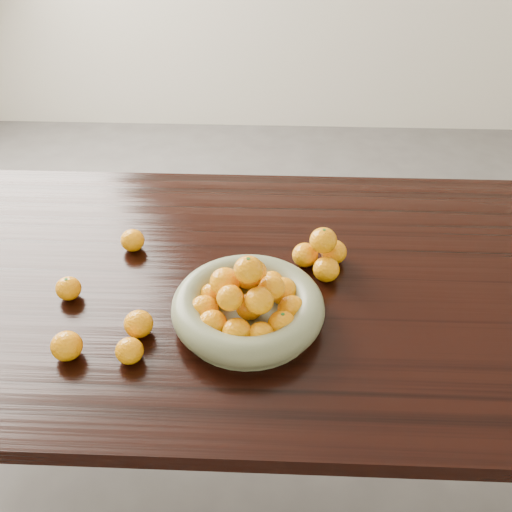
{
  "coord_description": "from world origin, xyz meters",
  "views": [
    {
      "loc": [
        0.08,
        -1.07,
        1.64
      ],
      "look_at": [
        0.04,
        -0.02,
        0.83
      ],
      "focal_mm": 40.0,
      "sensor_mm": 36.0,
      "label": 1
    }
  ],
  "objects_px": {
    "dining_table": "(241,304)",
    "loose_orange_0": "(68,288)",
    "orange_pyramid": "(322,254)",
    "fruit_bowl": "(248,305)"
  },
  "relations": [
    {
      "from": "orange_pyramid",
      "to": "fruit_bowl",
      "type": "bearing_deg",
      "value": -131.93
    },
    {
      "from": "dining_table",
      "to": "loose_orange_0",
      "type": "distance_m",
      "value": 0.42
    },
    {
      "from": "dining_table",
      "to": "orange_pyramid",
      "type": "xyz_separation_m",
      "value": [
        0.2,
        0.04,
        0.13
      ]
    },
    {
      "from": "fruit_bowl",
      "to": "orange_pyramid",
      "type": "relative_size",
      "value": 2.47
    },
    {
      "from": "dining_table",
      "to": "fruit_bowl",
      "type": "distance_m",
      "value": 0.2
    },
    {
      "from": "dining_table",
      "to": "loose_orange_0",
      "type": "height_order",
      "value": "loose_orange_0"
    },
    {
      "from": "orange_pyramid",
      "to": "dining_table",
      "type": "bearing_deg",
      "value": -168.31
    },
    {
      "from": "dining_table",
      "to": "loose_orange_0",
      "type": "xyz_separation_m",
      "value": [
        -0.39,
        -0.09,
        0.12
      ]
    },
    {
      "from": "orange_pyramid",
      "to": "loose_orange_0",
      "type": "xyz_separation_m",
      "value": [
        -0.59,
        -0.13,
        -0.02
      ]
    },
    {
      "from": "dining_table",
      "to": "loose_orange_0",
      "type": "bearing_deg",
      "value": -166.81
    }
  ]
}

